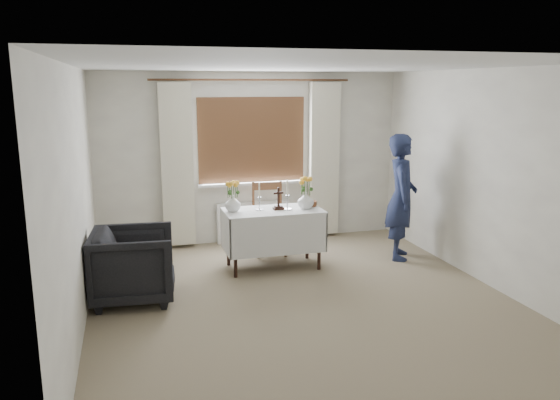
# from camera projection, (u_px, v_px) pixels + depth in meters

# --- Properties ---
(ground) EXTENTS (5.00, 5.00, 0.00)m
(ground) POSITION_uv_depth(u_px,v_px,m) (303.00, 301.00, 5.95)
(ground) COLOR gray
(ground) RESTS_ON ground
(altar_table) EXTENTS (1.24, 0.64, 0.76)m
(altar_table) POSITION_uv_depth(u_px,v_px,m) (273.00, 239.00, 6.98)
(altar_table) COLOR silver
(altar_table) RESTS_ON ground
(wooden_chair) EXTENTS (0.50, 0.50, 0.99)m
(wooden_chair) POSITION_uv_depth(u_px,v_px,m) (269.00, 219.00, 7.55)
(wooden_chair) COLOR brown
(wooden_chair) RESTS_ON ground
(armchair) EXTENTS (0.93, 0.91, 0.79)m
(armchair) POSITION_uv_depth(u_px,v_px,m) (134.00, 265.00, 5.91)
(armchair) COLOR black
(armchair) RESTS_ON ground
(person) EXTENTS (0.62, 0.73, 1.69)m
(person) POSITION_uv_depth(u_px,v_px,m) (401.00, 197.00, 7.29)
(person) COLOR #212E4E
(person) RESTS_ON ground
(radiator) EXTENTS (1.10, 0.10, 0.60)m
(radiator) POSITION_uv_depth(u_px,v_px,m) (254.00, 222.00, 8.17)
(radiator) COLOR silver
(radiator) RESTS_ON ground
(wooden_cross) EXTENTS (0.14, 0.10, 0.28)m
(wooden_cross) POSITION_uv_depth(u_px,v_px,m) (278.00, 199.00, 6.89)
(wooden_cross) COLOR black
(wooden_cross) RESTS_ON altar_table
(candlestick_left) EXTENTS (0.12, 0.12, 0.35)m
(candlestick_left) POSITION_uv_depth(u_px,v_px,m) (259.00, 197.00, 6.85)
(candlestick_left) COLOR silver
(candlestick_left) RESTS_ON altar_table
(candlestick_right) EXTENTS (0.12, 0.12, 0.38)m
(candlestick_right) POSITION_uv_depth(u_px,v_px,m) (287.00, 195.00, 6.87)
(candlestick_right) COLOR silver
(candlestick_right) RESTS_ON altar_table
(flower_vase_left) EXTENTS (0.23, 0.23, 0.21)m
(flower_vase_left) POSITION_uv_depth(u_px,v_px,m) (233.00, 203.00, 6.79)
(flower_vase_left) COLOR white
(flower_vase_left) RESTS_ON altar_table
(flower_vase_right) EXTENTS (0.27, 0.27, 0.22)m
(flower_vase_right) POSITION_uv_depth(u_px,v_px,m) (306.00, 200.00, 6.95)
(flower_vase_right) COLOR white
(flower_vase_right) RESTS_ON altar_table
(wicker_basket) EXTENTS (0.20, 0.20, 0.07)m
(wicker_basket) POSITION_uv_depth(u_px,v_px,m) (310.00, 203.00, 7.11)
(wicker_basket) COLOR brown
(wicker_basket) RESTS_ON altar_table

